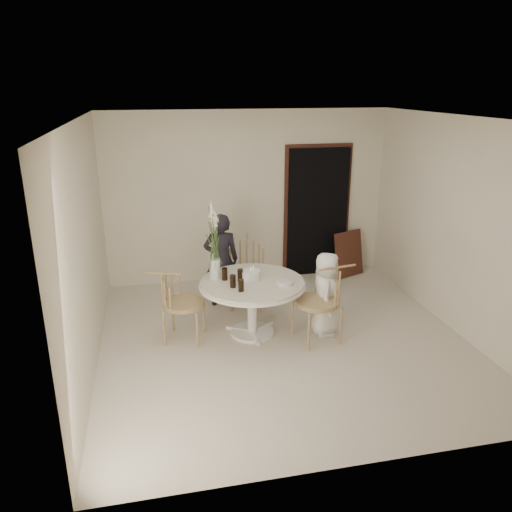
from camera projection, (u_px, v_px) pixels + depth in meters
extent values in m
plane|color=beige|center=(284.00, 340.00, 6.29)|extent=(4.50, 4.50, 0.00)
plane|color=silver|center=(288.00, 118.00, 5.41)|extent=(4.50, 4.50, 0.00)
plane|color=#F3E3CC|center=(248.00, 197.00, 7.93)|extent=(4.50, 0.00, 4.50)
plane|color=#F3E3CC|center=(364.00, 322.00, 3.77)|extent=(4.50, 0.00, 4.50)
plane|color=#F3E3CC|center=(85.00, 250.00, 5.40)|extent=(0.00, 4.50, 4.50)
plane|color=#F3E3CC|center=(457.00, 227.00, 6.29)|extent=(0.00, 4.50, 4.50)
cube|color=black|center=(317.00, 213.00, 8.20)|extent=(1.00, 0.10, 2.10)
cube|color=#532E1C|center=(317.00, 209.00, 8.21)|extent=(1.12, 0.03, 2.22)
cylinder|color=white|center=(252.00, 332.00, 6.44)|extent=(0.56, 0.56, 0.04)
cylinder|color=white|center=(252.00, 309.00, 6.34)|extent=(0.12, 0.12, 0.65)
cylinder|color=white|center=(252.00, 284.00, 6.23)|extent=(1.33, 1.33, 0.03)
cylinder|color=beige|center=(252.00, 282.00, 6.22)|extent=(1.30, 1.30, 0.04)
cube|color=#532E1C|center=(349.00, 254.00, 8.29)|extent=(0.59, 0.38, 0.75)
cylinder|color=tan|center=(231.00, 296.00, 6.99)|extent=(0.03, 0.03, 0.49)
cylinder|color=tan|center=(262.00, 296.00, 6.99)|extent=(0.03, 0.03, 0.49)
cylinder|color=tan|center=(232.00, 284.00, 7.40)|extent=(0.03, 0.03, 0.49)
cylinder|color=tan|center=(262.00, 284.00, 7.40)|extent=(0.03, 0.03, 0.49)
cylinder|color=tan|center=(247.00, 272.00, 7.11)|extent=(0.54, 0.54, 0.05)
cylinder|color=tan|center=(293.00, 317.00, 6.33)|extent=(0.03, 0.03, 0.49)
cylinder|color=tan|center=(309.00, 333.00, 5.95)|extent=(0.03, 0.03, 0.49)
cylinder|color=tan|center=(323.00, 312.00, 6.49)|extent=(0.03, 0.03, 0.49)
cylinder|color=tan|center=(341.00, 326.00, 6.10)|extent=(0.03, 0.03, 0.49)
cylinder|color=tan|center=(317.00, 302.00, 6.13)|extent=(0.55, 0.55, 0.05)
cylinder|color=tan|center=(197.00, 330.00, 6.03)|extent=(0.03, 0.03, 0.46)
cylinder|color=tan|center=(204.00, 316.00, 6.42)|extent=(0.03, 0.03, 0.46)
cylinder|color=tan|center=(164.00, 329.00, 6.07)|extent=(0.03, 0.03, 0.46)
cylinder|color=tan|center=(173.00, 314.00, 6.46)|extent=(0.03, 0.03, 0.46)
cylinder|color=tan|center=(184.00, 304.00, 6.16)|extent=(0.51, 0.51, 0.05)
imported|color=black|center=(221.00, 260.00, 7.10)|extent=(0.52, 0.36, 1.36)
imported|color=white|center=(326.00, 294.00, 6.30)|extent=(0.50, 0.62, 1.09)
cylinder|color=white|center=(251.00, 275.00, 6.24)|extent=(0.24, 0.24, 0.12)
cylinder|color=beige|center=(251.00, 269.00, 6.21)|extent=(0.01, 0.01, 0.05)
cylinder|color=beige|center=(253.00, 268.00, 6.25)|extent=(0.01, 0.01, 0.05)
cylinder|color=black|center=(233.00, 281.00, 6.00)|extent=(0.09, 0.09, 0.16)
cylinder|color=black|center=(241.00, 285.00, 5.89)|extent=(0.08, 0.08, 0.15)
cylinder|color=black|center=(225.00, 274.00, 6.22)|extent=(0.08, 0.08, 0.16)
cylinder|color=black|center=(240.00, 275.00, 6.20)|extent=(0.09, 0.09, 0.15)
cylinder|color=silver|center=(285.00, 283.00, 6.09)|extent=(0.25, 0.25, 0.05)
cylinder|color=silver|center=(215.00, 269.00, 6.27)|extent=(0.14, 0.14, 0.25)
cylinder|color=#44622A|center=(216.00, 244.00, 6.18)|extent=(0.01, 0.01, 0.63)
cone|color=silver|center=(215.00, 219.00, 6.07)|extent=(0.06, 0.06, 0.16)
cylinder|color=#44622A|center=(214.00, 242.00, 6.18)|extent=(0.01, 0.01, 0.69)
cone|color=silver|center=(213.00, 215.00, 6.07)|extent=(0.06, 0.06, 0.16)
cylinder|color=#44622A|center=(212.00, 240.00, 6.15)|extent=(0.01, 0.01, 0.74)
cone|color=silver|center=(211.00, 211.00, 6.03)|extent=(0.06, 0.06, 0.16)
cylinder|color=#44622A|center=(212.00, 239.00, 6.12)|extent=(0.01, 0.01, 0.80)
cone|color=silver|center=(211.00, 207.00, 5.99)|extent=(0.06, 0.06, 0.16)
cylinder|color=#44622A|center=(214.00, 245.00, 6.14)|extent=(0.01, 0.01, 0.63)
cone|color=silver|center=(214.00, 220.00, 6.03)|extent=(0.06, 0.06, 0.16)
cylinder|color=#44622A|center=(216.00, 243.00, 6.14)|extent=(0.01, 0.01, 0.69)
cone|color=silver|center=(215.00, 216.00, 6.03)|extent=(0.06, 0.06, 0.16)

